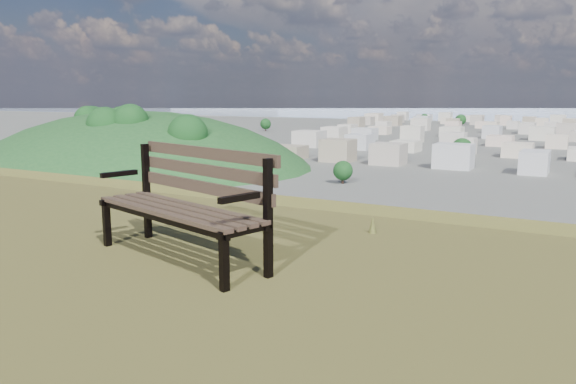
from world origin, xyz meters
The scene contains 4 objects.
park_bench centered at (1.28, 1.56, 25.55)m, with size 1.95×1.09×0.97m.
green_wooded_hill centered at (-145.49, 154.88, 0.12)m, with size 156.39×125.11×78.19m.
city_trees centered at (-26.39, 319.00, 4.83)m, with size 406.52×387.20×9.98m.
far_hills centered at (-60.92, 1402.93, 25.47)m, with size 2050.00×340.00×60.00m.
Camera 1 is at (4.36, -2.25, 26.45)m, focal length 35.00 mm.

